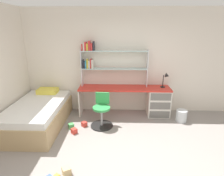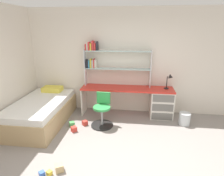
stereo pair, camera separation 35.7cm
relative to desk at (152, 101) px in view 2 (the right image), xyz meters
name	(u,v)px [view 2 (the right image)]	position (x,y,z in m)	size (l,w,h in m)	color
ground_plane	(119,172)	(-0.65, -2.11, -0.43)	(6.13, 5.80, 0.02)	gray
room_shell	(65,71)	(-1.92, -0.86, 0.92)	(6.13, 5.80, 2.70)	silver
desk	(152,101)	(0.00, 0.00, 0.00)	(2.33, 0.52, 0.75)	red
bookshelf_hutch	(107,59)	(-1.18, 0.15, 1.01)	(1.69, 0.22, 1.15)	silver
desk_lamp	(170,79)	(0.40, 0.01, 0.58)	(0.20, 0.17, 0.38)	black
swivel_chair	(102,113)	(-1.18, -0.64, -0.12)	(0.52, 0.52, 0.78)	black
bed_platform	(41,112)	(-2.64, -0.69, -0.14)	(1.11, 1.94, 0.69)	tan
waste_bin	(185,119)	(0.76, -0.36, -0.28)	(0.26, 0.26, 0.29)	silver
toy_block_green_0	(72,124)	(-1.87, -0.79, -0.37)	(0.11, 0.11, 0.11)	#479E51
toy_block_natural_1	(59,168)	(-1.60, -2.21, -0.36)	(0.13, 0.13, 0.13)	tan
toy_block_blue_2	(42,174)	(-1.83, -2.35, -0.39)	(0.08, 0.08, 0.08)	#3860B7
toy_block_yellow_3	(49,173)	(-1.73, -2.31, -0.39)	(0.07, 0.07, 0.07)	gold
toy_block_red_4	(74,129)	(-1.76, -1.00, -0.37)	(0.11, 0.11, 0.11)	red
toy_block_red_5	(85,123)	(-1.59, -0.69, -0.37)	(0.11, 0.11, 0.11)	red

